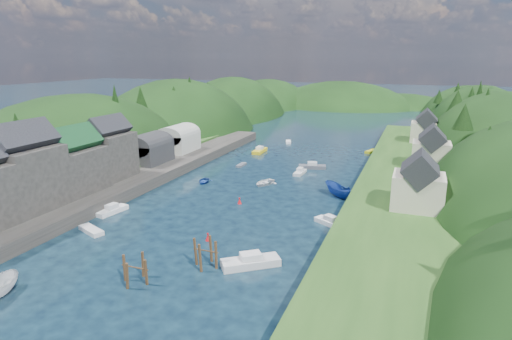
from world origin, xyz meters
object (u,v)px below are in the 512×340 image
at_px(piling_cluster_far, 206,255).
at_px(piling_cluster_near, 135,272).
at_px(channel_buoy_far, 240,201).
at_px(channel_buoy_near, 208,237).

bearing_deg(piling_cluster_far, piling_cluster_near, -131.71).
height_order(piling_cluster_near, piling_cluster_far, piling_cluster_far).
bearing_deg(channel_buoy_far, channel_buoy_near, -83.03).
height_order(piling_cluster_far, channel_buoy_far, piling_cluster_far).
relative_size(piling_cluster_far, channel_buoy_near, 3.53).
bearing_deg(piling_cluster_near, channel_buoy_far, 89.06).
height_order(piling_cluster_far, channel_buoy_near, piling_cluster_far).
bearing_deg(channel_buoy_near, channel_buoy_far, 96.97).
xyz_separation_m(piling_cluster_near, channel_buoy_near, (2.28, 12.42, -0.74)).
relative_size(channel_buoy_near, channel_buoy_far, 1.00).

